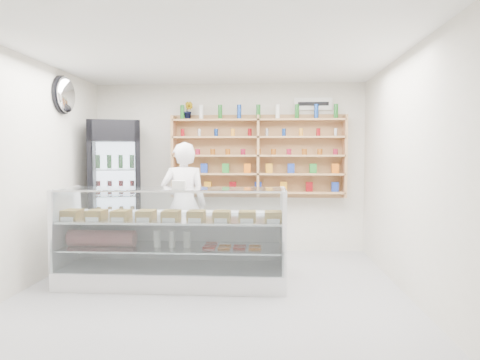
{
  "coord_description": "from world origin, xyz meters",
  "views": [
    {
      "loc": [
        0.64,
        -4.67,
        1.6
      ],
      "look_at": [
        0.29,
        0.9,
        1.28
      ],
      "focal_mm": 32.0,
      "sensor_mm": 36.0,
      "label": 1
    }
  ],
  "objects": [
    {
      "name": "room",
      "position": [
        0.0,
        0.0,
        1.4
      ],
      "size": [
        5.0,
        5.0,
        5.0
      ],
      "color": "#9B9B9F",
      "rests_on": "ground"
    },
    {
      "name": "display_counter",
      "position": [
        -0.52,
        0.5,
        0.34
      ],
      "size": [
        2.77,
        0.83,
        1.2
      ],
      "color": "white",
      "rests_on": "floor"
    },
    {
      "name": "shop_worker",
      "position": [
        -0.56,
        1.4,
        0.9
      ],
      "size": [
        0.7,
        0.51,
        1.79
      ],
      "primitive_type": "imported",
      "rotation": [
        0.0,
        0.0,
        3.28
      ],
      "color": "silver",
      "rests_on": "floor"
    },
    {
      "name": "drinks_cooler",
      "position": [
        -1.75,
        1.94,
        1.07
      ],
      "size": [
        0.96,
        0.94,
        2.14
      ],
      "rotation": [
        0.0,
        0.0,
        0.3
      ],
      "color": "black",
      "rests_on": "floor"
    },
    {
      "name": "wall_shelving",
      "position": [
        0.5,
        2.34,
        1.59
      ],
      "size": [
        2.84,
        0.28,
        1.33
      ],
      "color": "#B27854",
      "rests_on": "back_wall"
    },
    {
      "name": "potted_plant",
      "position": [
        -0.65,
        2.34,
        2.34
      ],
      "size": [
        0.19,
        0.18,
        0.29
      ],
      "primitive_type": "imported",
      "rotation": [
        0.0,
        0.0,
        -0.36
      ],
      "color": "#1E6626",
      "rests_on": "wall_shelving"
    },
    {
      "name": "security_mirror",
      "position": [
        -2.17,
        1.2,
        2.45
      ],
      "size": [
        0.15,
        0.5,
        0.5
      ],
      "primitive_type": "ellipsoid",
      "color": "silver",
      "rests_on": "left_wall"
    },
    {
      "name": "wall_sign",
      "position": [
        1.4,
        2.47,
        2.45
      ],
      "size": [
        0.62,
        0.03,
        0.2
      ],
      "primitive_type": "cube",
      "color": "white",
      "rests_on": "back_wall"
    }
  ]
}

